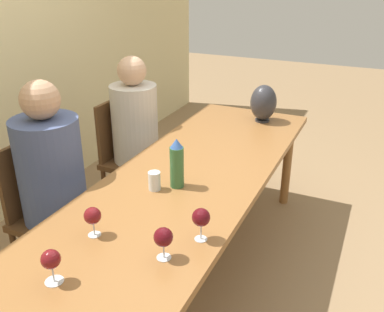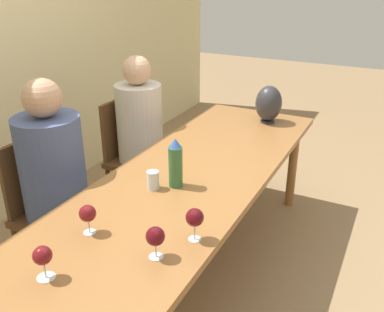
% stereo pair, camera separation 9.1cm
% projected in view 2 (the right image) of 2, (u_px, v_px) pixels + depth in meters
% --- Properties ---
extents(ground_plane, '(14.00, 14.00, 0.00)m').
position_uv_depth(ground_plane, '(186.00, 282.00, 2.71)').
color(ground_plane, '#937551').
extents(dining_table, '(2.69, 0.84, 0.74)m').
position_uv_depth(dining_table, '(185.00, 189.00, 2.43)').
color(dining_table, '#936033').
rests_on(dining_table, ground_plane).
extents(water_bottle, '(0.08, 0.08, 0.28)m').
position_uv_depth(water_bottle, '(176.00, 163.00, 2.26)').
color(water_bottle, '#336638').
rests_on(water_bottle, dining_table).
extents(water_tumbler, '(0.07, 0.07, 0.10)m').
position_uv_depth(water_tumbler, '(153.00, 180.00, 2.27)').
color(water_tumbler, silver).
rests_on(water_tumbler, dining_table).
extents(vase, '(0.20, 0.20, 0.28)m').
position_uv_depth(vase, '(269.00, 104.00, 3.19)').
color(vase, '#2D2D33').
rests_on(vase, dining_table).
extents(wine_glass_0, '(0.08, 0.08, 0.14)m').
position_uv_depth(wine_glass_0, '(155.00, 237.00, 1.71)').
color(wine_glass_0, silver).
rests_on(wine_glass_0, dining_table).
extents(wine_glass_1, '(0.08, 0.08, 0.14)m').
position_uv_depth(wine_glass_1, '(88.00, 214.00, 1.87)').
color(wine_glass_1, silver).
rests_on(wine_glass_1, dining_table).
extents(wine_glass_2, '(0.07, 0.07, 0.14)m').
position_uv_depth(wine_glass_2, '(42.00, 256.00, 1.60)').
color(wine_glass_2, silver).
rests_on(wine_glass_2, dining_table).
extents(wine_glass_3, '(0.08, 0.08, 0.15)m').
position_uv_depth(wine_glass_3, '(195.00, 218.00, 1.82)').
color(wine_glass_3, silver).
rests_on(wine_glass_3, dining_table).
extents(chair_near, '(0.44, 0.44, 0.90)m').
position_uv_depth(chair_near, '(50.00, 206.00, 2.62)').
color(chair_near, brown).
rests_on(chair_near, ground_plane).
extents(chair_far, '(0.44, 0.44, 0.90)m').
position_uv_depth(chair_far, '(134.00, 153.00, 3.36)').
color(chair_far, brown).
rests_on(chair_far, ground_plane).
extents(person_near, '(0.37, 0.37, 1.29)m').
position_uv_depth(person_near, '(56.00, 180.00, 2.50)').
color(person_near, '#2D2D38').
rests_on(person_near, ground_plane).
extents(person_far, '(0.35, 0.35, 1.25)m').
position_uv_depth(person_far, '(141.00, 133.00, 3.25)').
color(person_far, '#2D2D38').
rests_on(person_far, ground_plane).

